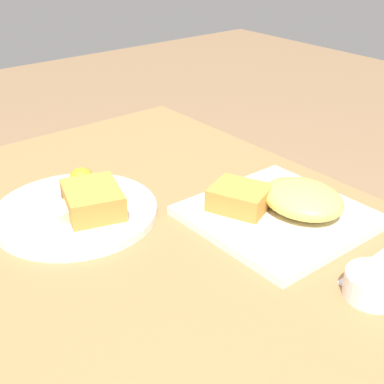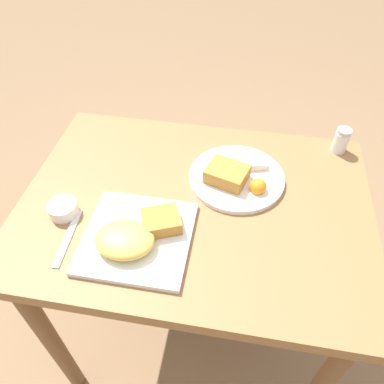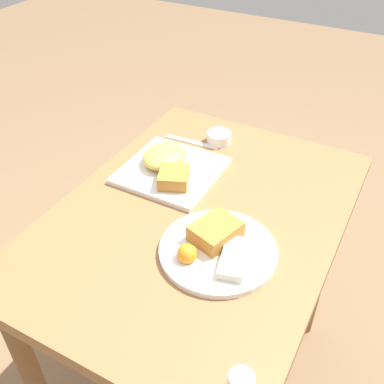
% 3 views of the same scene
% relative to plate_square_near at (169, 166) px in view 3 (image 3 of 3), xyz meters
% --- Properties ---
extents(ground_plane, '(8.00, 8.00, 0.00)m').
position_rel_plate_square_near_xyz_m(ground_plane, '(0.11, 0.15, -0.80)').
color(ground_plane, '#846647').
extents(dining_table, '(0.91, 0.66, 0.78)m').
position_rel_plate_square_near_xyz_m(dining_table, '(0.11, 0.15, -0.14)').
color(dining_table, olive).
rests_on(dining_table, ground_plane).
extents(plate_square_near, '(0.25, 0.25, 0.06)m').
position_rel_plate_square_near_xyz_m(plate_square_near, '(0.00, 0.00, 0.00)').
color(plate_square_near, white).
rests_on(plate_square_near, dining_table).
extents(plate_oval_far, '(0.26, 0.26, 0.05)m').
position_rel_plate_square_near_xyz_m(plate_oval_far, '(0.21, 0.25, -0.01)').
color(plate_oval_far, white).
rests_on(plate_oval_far, dining_table).
extents(sauce_ramekin, '(0.07, 0.07, 0.03)m').
position_rel_plate_square_near_xyz_m(sauce_ramekin, '(-0.20, 0.05, -0.00)').
color(sauce_ramekin, white).
rests_on(sauce_ramekin, dining_table).
extents(butter_knife, '(0.03, 0.17, 0.00)m').
position_rel_plate_square_near_xyz_m(butter_knife, '(-0.16, -0.02, -0.02)').
color(butter_knife, silver).
rests_on(butter_knife, dining_table).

